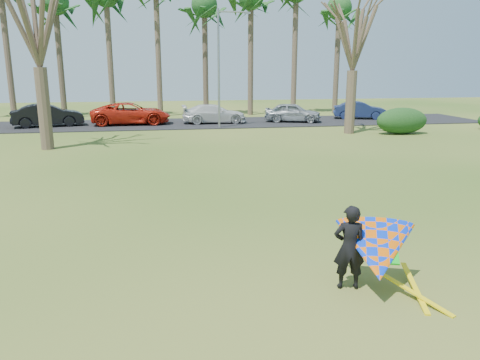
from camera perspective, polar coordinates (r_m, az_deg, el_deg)
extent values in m
plane|color=#1C4C10|center=(11.67, 1.70, -7.55)|extent=(100.00, 100.00, 0.00)
cube|color=black|center=(35.96, -6.35, 6.87)|extent=(46.00, 7.00, 0.06)
cylinder|color=brown|center=(43.30, -26.48, 13.56)|extent=(0.48, 0.48, 10.40)
cylinder|color=#453729|center=(42.38, -21.06, 13.14)|extent=(0.48, 0.48, 9.00)
ellipsoid|color=#18451C|center=(42.68, -21.64, 19.58)|extent=(4.84, 4.84, 3.08)
cylinder|color=brown|center=(41.83, -15.56, 14.03)|extent=(0.48, 0.48, 9.70)
cylinder|color=brown|center=(41.66, -9.93, 14.79)|extent=(0.48, 0.48, 10.40)
cylinder|color=#453629|center=(41.86, -4.25, 13.99)|extent=(0.48, 0.48, 9.00)
ellipsoid|color=#18431B|center=(42.17, -4.37, 20.52)|extent=(4.84, 4.84, 3.08)
cylinder|color=#4C3B2D|center=(42.46, 1.30, 14.49)|extent=(0.48, 0.48, 9.70)
cylinder|color=brown|center=(43.41, 6.67, 14.85)|extent=(0.48, 0.48, 10.40)
cylinder|color=#49392B|center=(44.69, 11.71, 13.73)|extent=(0.48, 0.48, 9.00)
ellipsoid|color=#1B4C1C|center=(44.98, 12.02, 19.85)|extent=(4.84, 4.84, 3.08)
cylinder|color=#48382B|center=(26.38, -22.77, 7.99)|extent=(0.64, 0.64, 4.20)
cylinder|color=brown|center=(31.22, 13.33, 9.20)|extent=(0.64, 0.64, 3.99)
cylinder|color=gray|center=(32.92, -2.62, 13.25)|extent=(0.16, 0.16, 8.00)
cylinder|color=gray|center=(33.26, -0.88, 19.82)|extent=(2.00, 0.10, 0.10)
cube|color=gray|center=(33.42, 0.92, 19.71)|extent=(0.40, 0.18, 0.12)
ellipsoid|color=#153914|center=(31.89, 19.12, 6.83)|extent=(3.39, 1.54, 1.69)
imported|color=black|center=(36.33, -22.42, 7.32)|extent=(5.12, 2.77, 1.60)
imported|color=red|center=(35.81, -13.15, 7.91)|extent=(5.80, 2.75, 1.60)
imported|color=silver|center=(35.77, -3.18, 8.07)|extent=(4.81, 1.96, 1.40)
imported|color=#90969C|center=(36.70, 6.45, 8.20)|extent=(4.62, 3.03, 1.46)
imported|color=navy|center=(39.98, 14.39, 8.25)|extent=(4.48, 2.70, 1.39)
imported|color=black|center=(9.31, 13.18, -7.99)|extent=(0.67, 0.50, 1.68)
cone|color=#042FDC|center=(9.28, 16.37, -8.21)|extent=(2.13, 2.39, 2.02)
cube|color=#0CBF19|center=(9.28, 17.24, -8.60)|extent=(0.62, 0.60, 0.24)
cube|color=yellow|center=(9.58, 20.00, -13.25)|extent=(0.85, 1.66, 0.28)
cube|color=yellow|center=(9.83, 20.46, -12.58)|extent=(0.56, 1.76, 0.22)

